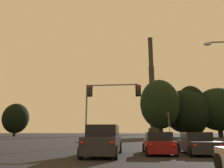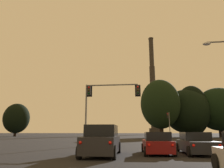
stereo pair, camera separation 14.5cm
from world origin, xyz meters
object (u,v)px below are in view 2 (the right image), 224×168
(suv_left_lane_front, at_px, (102,141))
(smokestack, at_px, (153,95))
(hatchback_center_lane_front, at_px, (157,144))
(traffic_light_far_right, at_px, (169,121))
(sedan_right_lane_front, at_px, (196,144))
(traffic_light_overhead_left, at_px, (104,98))

(suv_left_lane_front, xyz_separation_m, smokestack, (11.64, 117.61, 22.57))
(hatchback_center_lane_front, height_order, suv_left_lane_front, suv_left_lane_front)
(suv_left_lane_front, height_order, smokestack, smokestack)
(traffic_light_far_right, xyz_separation_m, smokestack, (2.46, 80.25, 19.63))
(sedan_right_lane_front, xyz_separation_m, suv_left_lane_front, (-6.09, -1.83, 0.23))
(hatchback_center_lane_front, distance_m, suv_left_lane_front, 3.77)
(suv_left_lane_front, distance_m, smokestack, 120.32)
(traffic_light_overhead_left, distance_m, traffic_light_far_right, 30.64)
(suv_left_lane_front, bearing_deg, traffic_light_far_right, 75.15)
(sedan_right_lane_front, height_order, suv_left_lane_front, suv_left_lane_front)
(sedan_right_lane_front, height_order, traffic_light_far_right, traffic_light_far_right)
(smokestack, bearing_deg, sedan_right_lane_front, -92.75)
(suv_left_lane_front, distance_m, traffic_light_far_right, 38.59)
(hatchback_center_lane_front, xyz_separation_m, traffic_light_overhead_left, (-4.74, 7.17, 4.26))
(sedan_right_lane_front, distance_m, smokestack, 118.14)
(traffic_light_far_right, bearing_deg, sedan_right_lane_front, -94.98)
(suv_left_lane_front, bearing_deg, hatchback_center_lane_front, 20.86)
(sedan_right_lane_front, bearing_deg, traffic_light_far_right, 84.64)
(hatchback_center_lane_front, relative_size, traffic_light_overhead_left, 0.65)
(smokestack, bearing_deg, hatchback_center_lane_front, -94.01)
(traffic_light_overhead_left, xyz_separation_m, smokestack, (12.89, 109.04, 18.54))
(sedan_right_lane_front, xyz_separation_m, traffic_light_far_right, (3.10, 35.54, 3.17))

